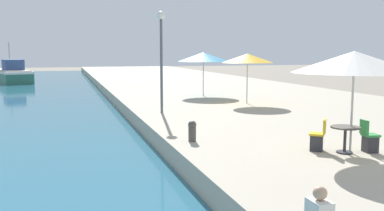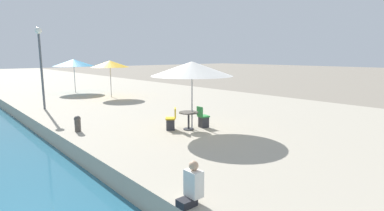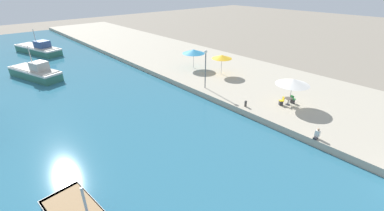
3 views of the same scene
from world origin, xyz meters
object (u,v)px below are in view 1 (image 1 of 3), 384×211
cafe_umbrella_pink (354,62)px  cafe_umbrella_white (247,58)px  cafe_chair_left (318,139)px  mooring_bollard (192,130)px  fishing_boat_distant (11,74)px  cafe_chair_right (369,141)px  cafe_umbrella_striped (203,57)px  cafe_table (345,134)px  lamppost (161,45)px

cafe_umbrella_pink → cafe_umbrella_white: cafe_umbrella_pink is taller
cafe_chair_left → mooring_bollard: bearing=91.1°
fishing_boat_distant → cafe_chair_right: bearing=-88.6°
cafe_umbrella_striped → mooring_bollard: cafe_umbrella_striped is taller
fishing_boat_distant → cafe_umbrella_striped: (14.27, -27.03, 2.20)m
fishing_boat_distant → mooring_bollard: 41.29m
cafe_chair_right → mooring_bollard: 5.13m
cafe_umbrella_white → cafe_table: size_ratio=3.41×
cafe_umbrella_pink → lamppost: (-3.28, 9.10, 0.59)m
cafe_chair_right → lamppost: size_ratio=0.20×
cafe_umbrella_striped → cafe_table: 15.94m
cafe_chair_left → cafe_umbrella_pink: bearing=-86.2°
cafe_umbrella_white → cafe_table: (-2.03, -11.19, -1.89)m
fishing_boat_distant → cafe_umbrella_white: size_ratio=4.07×
fishing_boat_distant → cafe_umbrella_pink: fishing_boat_distant is taller
fishing_boat_distant → cafe_chair_right: fishing_boat_distant is taller
lamppost → cafe_umbrella_white: bearing=22.4°
cafe_umbrella_pink → mooring_bollard: cafe_umbrella_pink is taller
cafe_umbrella_pink → cafe_umbrella_striped: size_ratio=1.03×
cafe_umbrella_white → mooring_bollard: 10.42m
cafe_umbrella_pink → cafe_chair_left: 2.35m
cafe_umbrella_pink → cafe_chair_left: bearing=146.3°
cafe_umbrella_white → cafe_chair_right: (-1.32, -11.31, -2.10)m
fishing_boat_distant → cafe_chair_right: 45.14m
cafe_table → cafe_chair_right: size_ratio=0.88×
cafe_umbrella_pink → fishing_boat_distant: bearing=107.3°
lamppost → cafe_umbrella_pink: bearing=-70.2°
cafe_chair_right → lamppost: 10.33m
cafe_chair_right → mooring_bollard: (-4.31, 2.79, 0.02)m
cafe_table → lamppost: 9.92m
lamppost → mooring_bollard: bearing=-94.2°
cafe_umbrella_white → lamppost: lamppost is taller
fishing_boat_distant → cafe_umbrella_pink: bearing=-89.3°
cafe_umbrella_striped → cafe_chair_left: size_ratio=3.57×
cafe_umbrella_white → cafe_umbrella_striped: 4.70m
cafe_chair_right → mooring_bollard: size_ratio=1.39×
mooring_bollard → cafe_umbrella_striped: bearing=70.4°
cafe_umbrella_striped → cafe_table: bearing=-93.9°
cafe_umbrella_striped → cafe_chair_left: 15.59m
cafe_chair_right → mooring_bollard: cafe_chair_right is taller
cafe_umbrella_striped → cafe_chair_left: bearing=-96.1°
mooring_bollard → cafe_umbrella_white: bearing=56.5°
fishing_boat_distant → cafe_umbrella_white: bearing=-80.9°
mooring_bollard → fishing_boat_distant: bearing=103.5°
cafe_umbrella_striped → cafe_chair_right: size_ratio=3.57×
cafe_table → cafe_chair_left: bearing=142.5°
cafe_table → mooring_bollard: (-3.60, 2.67, -0.18)m
cafe_umbrella_pink → cafe_table: size_ratio=4.17×
fishing_boat_distant → cafe_table: 44.81m
cafe_umbrella_pink → cafe_umbrella_white: bearing=80.5°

